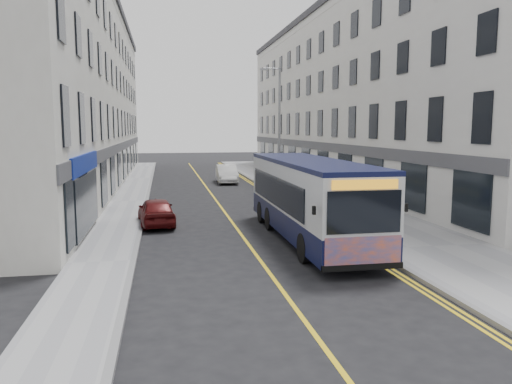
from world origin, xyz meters
name	(u,v)px	position (x,y,z in m)	size (l,w,h in m)	color
ground	(252,249)	(0.00, 0.00, 0.00)	(140.00, 140.00, 0.00)	black
pavement_east	(318,197)	(6.25, 12.00, 0.06)	(4.50, 64.00, 0.12)	gray
pavement_west	(129,202)	(-5.00, 12.00, 0.06)	(2.00, 64.00, 0.12)	gray
kerb_east	(282,198)	(4.00, 12.00, 0.07)	(0.18, 64.00, 0.13)	slate
kerb_west	(147,201)	(-4.00, 12.00, 0.07)	(0.18, 64.00, 0.13)	slate
road_centre_line	(216,201)	(0.00, 12.00, 0.00)	(0.12, 64.00, 0.01)	yellow
road_dbl_yellow_inner	(275,199)	(3.55, 12.00, 0.00)	(0.10, 64.00, 0.01)	yellow
road_dbl_yellow_outer	(278,199)	(3.75, 12.00, 0.00)	(0.10, 64.00, 0.01)	yellow
terrace_east	(349,99)	(11.50, 21.00, 6.50)	(6.00, 46.00, 13.00)	silver
terrace_west	(77,96)	(-9.00, 21.00, 6.50)	(6.00, 46.00, 13.00)	silver
streetlamp	(278,126)	(4.17, 14.00, 4.38)	(1.32, 0.18, 8.00)	gray
city_bus	(309,196)	(2.39, 1.03, 1.67)	(2.46, 10.51, 3.05)	black
bicycle	(367,225)	(4.40, 0.24, 0.67)	(0.73, 2.10, 1.10)	black
pedestrian_near	(323,182)	(6.16, 10.91, 1.10)	(0.71, 0.47, 1.96)	olive
pedestrian_far	(327,180)	(7.11, 13.00, 0.98)	(0.83, 0.65, 1.71)	black
car_white	(227,174)	(1.80, 21.39, 0.70)	(1.48, 4.25, 1.40)	silver
car_maroon	(156,211)	(-3.36, 5.01, 0.62)	(1.46, 3.64, 1.24)	#500D0E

